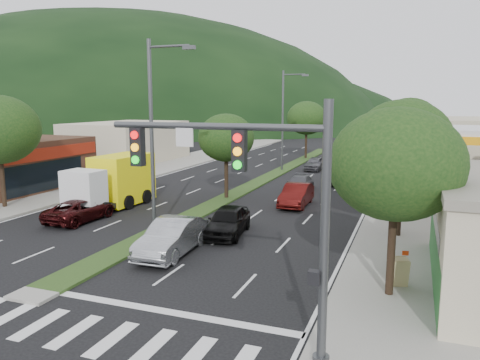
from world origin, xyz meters
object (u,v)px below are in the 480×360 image
at_px(suv_maroon, 80,210).
at_px(motorhome, 357,156).
at_px(traffic_signal, 264,193).
at_px(car_queue_e, 315,163).
at_px(tree_r_c, 406,136).
at_px(tree_r_d, 409,123).
at_px(tree_med_far, 307,118).
at_px(car_queue_c, 296,195).
at_px(box_truck, 115,183).
at_px(car_queue_b, 299,184).
at_px(a_frame_sign, 399,269).
at_px(streetlight_mid, 285,116).
at_px(car_queue_d, 343,175).
at_px(tree_r_a, 396,164).
at_px(car_queue_a, 228,221).
at_px(tree_r_b, 403,140).
at_px(tree_r_e, 410,122).
at_px(streetlight_near, 155,129).
at_px(sedan_silver, 172,237).
at_px(tree_med_near, 226,138).

height_order(suv_maroon, motorhome, motorhome).
distance_m(traffic_signal, car_queue_e, 36.96).
distance_m(tree_r_c, motorhome, 14.24).
height_order(tree_r_d, tree_med_far, tree_r_d).
distance_m(car_queue_c, box_truck, 12.14).
distance_m(car_queue_b, a_frame_sign, 19.37).
height_order(streetlight_mid, car_queue_d, streetlight_mid).
bearing_deg(tree_r_d, traffic_signal, -95.38).
height_order(car_queue_d, car_queue_e, car_queue_d).
height_order(tree_r_a, car_queue_a, tree_r_a).
bearing_deg(tree_r_b, tree_r_e, 90.00).
bearing_deg(traffic_signal, motorhome, 92.62).
bearing_deg(car_queue_d, car_queue_b, -124.11).
bearing_deg(tree_r_d, car_queue_e, 152.25).
distance_m(streetlight_mid, motorhome, 8.18).
height_order(tree_r_d, a_frame_sign, tree_r_d).
bearing_deg(tree_r_d, car_queue_d, -154.14).
xyz_separation_m(streetlight_near, box_truck, (-6.14, 5.01, -3.97)).
relative_size(tree_med_far, sedan_silver, 1.41).
bearing_deg(motorhome, sedan_silver, -104.03).
bearing_deg(tree_r_d, suv_maroon, -130.22).
xyz_separation_m(traffic_signal, streetlight_near, (-8.82, 9.54, 0.94)).
height_order(streetlight_mid, box_truck, streetlight_mid).
bearing_deg(car_queue_d, streetlight_mid, 135.07).
relative_size(car_queue_c, motorhome, 0.51).
distance_m(tree_r_a, car_queue_c, 15.66).
bearing_deg(a_frame_sign, tree_r_c, 75.90).
relative_size(tree_med_near, car_queue_b, 1.40).
xyz_separation_m(tree_r_e, sedan_silver, (-9.64, -34.40, -4.08)).
distance_m(tree_r_d, car_queue_e, 11.08).
distance_m(tree_r_a, tree_med_far, 41.76).
distance_m(box_truck, motorhome, 24.19).
xyz_separation_m(tree_r_d, box_truck, (-17.93, -16.99, -3.57)).
height_order(tree_med_near, tree_med_far, tree_med_far).
distance_m(tree_r_b, car_queue_a, 9.80).
height_order(tree_med_near, car_queue_a, tree_med_near).
bearing_deg(tree_med_near, tree_r_a, -49.40).
height_order(streetlight_near, sedan_silver, streetlight_near).
distance_m(traffic_signal, car_queue_b, 24.88).
bearing_deg(streetlight_mid, box_truck, -107.07).
xyz_separation_m(sedan_silver, car_queue_a, (1.20, 3.84, -0.05)).
relative_size(car_queue_b, box_truck, 0.62).
bearing_deg(a_frame_sign, car_queue_e, 92.07).
bearing_deg(sedan_silver, car_queue_e, 85.78).
bearing_deg(tree_r_c, car_queue_d, 123.74).
height_order(tree_r_a, tree_r_d, tree_r_d).
height_order(car_queue_a, car_queue_d, car_queue_d).
bearing_deg(streetlight_mid, tree_med_far, 91.07).
bearing_deg(streetlight_near, sedan_silver, -48.06).
height_order(tree_med_far, box_truck, tree_med_far).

